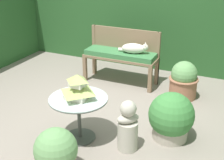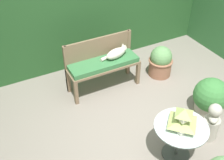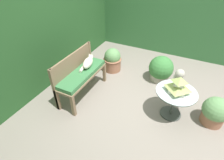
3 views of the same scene
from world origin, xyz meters
name	(u,v)px [view 1 (image 1 of 3)]	position (x,y,z in m)	size (l,w,h in m)	color
ground	(95,114)	(0.00, 0.00, 0.00)	(30.00, 30.00, 0.00)	gray
foliage_hedge_back	(154,5)	(0.00, 2.56, 1.13)	(6.40, 1.01, 2.27)	#285628
garden_bench	(120,56)	(-0.12, 1.19, 0.48)	(1.26, 0.42, 0.57)	#7F664C
bench_backrest	(125,43)	(-0.12, 1.38, 0.66)	(1.26, 0.06, 0.92)	#7F664C
cat	(134,48)	(0.12, 1.19, 0.65)	(0.52, 0.26, 0.20)	silver
patio_table	(79,107)	(0.11, -0.61, 0.44)	(0.70, 0.70, 0.56)	#424742
pagoda_birdhouse	(78,88)	(0.11, -0.61, 0.68)	(0.35, 0.35, 0.30)	silver
garden_bust	(128,128)	(0.73, -0.58, 0.29)	(0.29, 0.29, 0.63)	#B7B2A3
potted_plant_path_edge	(171,118)	(1.12, -0.14, 0.28)	(0.56, 0.56, 0.60)	#ADA393
potted_plant_hedge_corner	(184,80)	(1.00, 1.06, 0.28)	(0.46, 0.46, 0.59)	#9E664C
potted_plant_table_near	(56,154)	(0.23, -1.30, 0.26)	(0.45, 0.45, 0.54)	#9E664C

